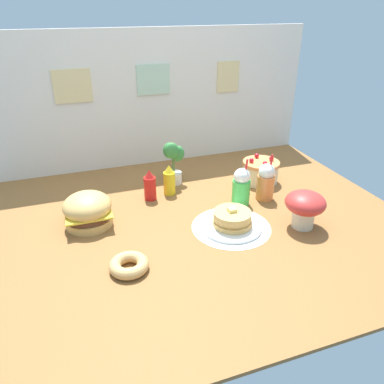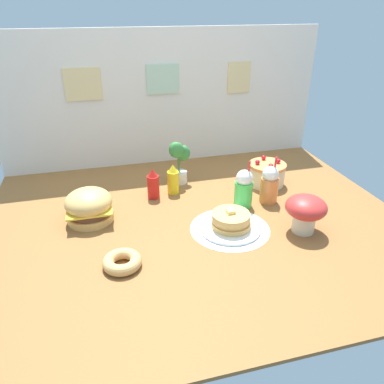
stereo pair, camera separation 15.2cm
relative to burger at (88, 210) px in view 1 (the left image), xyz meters
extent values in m
cube|color=brown|center=(0.62, -0.19, -0.10)|extent=(2.47, 2.00, 0.02)
cube|color=silver|center=(0.62, 0.81, 0.41)|extent=(2.47, 0.03, 1.01)
cube|color=beige|center=(0.04, 0.79, 0.55)|extent=(0.26, 0.01, 0.23)
cube|color=#B2D1B2|center=(0.61, 0.79, 0.56)|extent=(0.25, 0.01, 0.22)
cube|color=beige|center=(1.22, 0.79, 0.55)|extent=(0.18, 0.01, 0.24)
cylinder|color=white|center=(0.77, -0.31, -0.09)|extent=(0.46, 0.46, 0.00)
cylinder|color=#DBA859|center=(0.00, 0.00, -0.07)|extent=(0.27, 0.27, 0.05)
cylinder|color=#59331E|center=(0.00, 0.00, -0.03)|extent=(0.25, 0.25, 0.04)
cube|color=yellow|center=(0.00, 0.00, -0.01)|extent=(0.26, 0.26, 0.01)
ellipsoid|color=#E5B260|center=(0.00, 0.00, 0.03)|extent=(0.28, 0.28, 0.16)
cylinder|color=white|center=(0.77, -0.31, -0.08)|extent=(0.36, 0.36, 0.02)
cylinder|color=#E0AD5B|center=(0.78, -0.31, -0.06)|extent=(0.23, 0.23, 0.03)
cylinder|color=#E0AD5B|center=(0.78, -0.30, -0.03)|extent=(0.22, 0.22, 0.03)
cylinder|color=#E0AD5B|center=(0.77, -0.31, 0.00)|extent=(0.22, 0.22, 0.03)
cube|color=#F7E072|center=(0.77, -0.31, 0.02)|extent=(0.05, 0.05, 0.02)
cylinder|color=beige|center=(1.23, 0.18, -0.03)|extent=(0.25, 0.25, 0.14)
cylinder|color=#EA8C4C|center=(1.23, 0.18, 0.05)|extent=(0.26, 0.26, 0.02)
sphere|color=red|center=(1.30, 0.18, 0.08)|extent=(0.03, 0.03, 0.03)
sphere|color=red|center=(1.23, 0.26, 0.08)|extent=(0.03, 0.03, 0.03)
sphere|color=red|center=(1.15, 0.19, 0.08)|extent=(0.03, 0.03, 0.03)
sphere|color=red|center=(1.21, 0.11, 0.08)|extent=(0.03, 0.03, 0.03)
cylinder|color=red|center=(0.41, 0.19, -0.02)|extent=(0.08, 0.08, 0.16)
cone|color=red|center=(0.41, 0.19, 0.09)|extent=(0.06, 0.06, 0.05)
cylinder|color=yellow|center=(0.55, 0.22, -0.02)|extent=(0.08, 0.08, 0.16)
cone|color=yellow|center=(0.55, 0.22, 0.09)|extent=(0.06, 0.06, 0.05)
cylinder|color=green|center=(0.95, -0.07, -0.01)|extent=(0.11, 0.11, 0.17)
sphere|color=white|center=(0.95, -0.07, 0.10)|extent=(0.10, 0.10, 0.10)
cylinder|color=red|center=(0.97, -0.07, 0.14)|extent=(0.01, 0.04, 0.17)
cylinder|color=orange|center=(1.13, -0.06, -0.01)|extent=(0.11, 0.11, 0.17)
sphere|color=white|center=(1.13, -0.06, 0.10)|extent=(0.10, 0.10, 0.10)
cylinder|color=red|center=(1.15, -0.06, 0.14)|extent=(0.01, 0.03, 0.17)
torus|color=tan|center=(0.14, -0.49, -0.07)|extent=(0.19, 0.19, 0.06)
torus|color=#D89ED8|center=(0.14, -0.49, -0.06)|extent=(0.19, 0.19, 0.05)
cylinder|color=white|center=(0.63, 0.37, -0.05)|extent=(0.11, 0.11, 0.08)
cylinder|color=#4C7238|center=(0.63, 0.37, 0.06)|extent=(0.02, 0.02, 0.15)
ellipsoid|color=#38843D|center=(0.67, 0.37, 0.12)|extent=(0.09, 0.06, 0.11)
ellipsoid|color=#38843D|center=(0.61, 0.40, 0.15)|extent=(0.09, 0.06, 0.11)
ellipsoid|color=#38843D|center=(0.61, 0.34, 0.17)|extent=(0.09, 0.06, 0.11)
cylinder|color=beige|center=(1.17, -0.43, -0.04)|extent=(0.13, 0.13, 0.10)
ellipsoid|color=red|center=(1.17, -0.43, 0.06)|extent=(0.23, 0.23, 0.13)
camera|label=1|loc=(-0.04, -1.95, 1.08)|focal=34.65mm
camera|label=2|loc=(0.10, -1.99, 1.08)|focal=34.65mm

